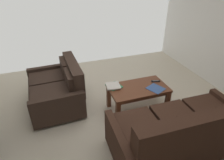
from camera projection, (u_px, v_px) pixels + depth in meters
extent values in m
cube|color=beige|center=(119.00, 123.00, 3.35)|extent=(4.98, 5.18, 0.01)
cylinder|color=black|center=(201.00, 119.00, 3.38)|extent=(0.05, 0.05, 0.06)
cylinder|color=black|center=(118.00, 139.00, 2.98)|extent=(0.05, 0.05, 0.06)
cube|color=#382116|center=(177.00, 135.00, 2.77)|extent=(1.71, 0.90, 0.38)
cube|color=#382116|center=(213.00, 113.00, 2.81)|extent=(0.54, 0.77, 0.10)
cube|color=#382116|center=(179.00, 121.00, 2.66)|extent=(0.54, 0.77, 0.10)
cube|color=#382116|center=(141.00, 130.00, 2.52)|extent=(0.54, 0.77, 0.10)
cube|color=#382116|center=(201.00, 133.00, 2.27)|extent=(1.69, 0.22, 0.51)
cube|color=#382116|center=(195.00, 126.00, 2.36)|extent=(0.51, 0.13, 0.37)
cube|color=#382116|center=(153.00, 137.00, 2.21)|extent=(0.51, 0.13, 0.37)
cube|color=#382116|center=(118.00, 146.00, 2.50)|extent=(0.12, 0.86, 0.54)
cylinder|color=black|center=(35.00, 95.00, 4.01)|extent=(0.05, 0.05, 0.06)
cylinder|color=black|center=(37.00, 123.00, 3.28)|extent=(0.05, 0.05, 0.06)
cylinder|color=black|center=(72.00, 88.00, 4.24)|extent=(0.05, 0.05, 0.06)
cylinder|color=black|center=(82.00, 113.00, 3.52)|extent=(0.05, 0.05, 0.06)
cube|color=#33231C|center=(55.00, 94.00, 3.66)|extent=(0.92, 1.10, 0.35)
cube|color=#33231C|center=(51.00, 78.00, 3.75)|extent=(0.79, 0.53, 0.10)
cube|color=#33231C|center=(54.00, 92.00, 3.32)|extent=(0.79, 0.53, 0.10)
cube|color=#33231C|center=(73.00, 74.00, 3.59)|extent=(0.22, 1.07, 0.48)
cube|color=#33231C|center=(65.00, 69.00, 3.77)|extent=(0.14, 0.48, 0.35)
cube|color=#33231C|center=(70.00, 82.00, 3.34)|extent=(0.14, 0.48, 0.35)
cube|color=#33231C|center=(51.00, 77.00, 4.09)|extent=(0.88, 0.14, 0.51)
cube|color=#33231C|center=(59.00, 110.00, 3.15)|extent=(0.88, 0.14, 0.51)
cube|color=brown|center=(138.00, 88.00, 3.43)|extent=(1.03, 0.58, 0.04)
cube|color=brown|center=(138.00, 90.00, 3.45)|extent=(0.95, 0.53, 0.05)
cube|color=brown|center=(153.00, 88.00, 3.89)|extent=(0.07, 0.07, 0.44)
cube|color=brown|center=(109.00, 97.00, 3.62)|extent=(0.07, 0.07, 0.44)
cube|color=brown|center=(167.00, 102.00, 3.48)|extent=(0.07, 0.07, 0.44)
cube|color=brown|center=(118.00, 113.00, 3.22)|extent=(0.07, 0.07, 0.44)
cube|color=#337F51|center=(114.00, 86.00, 3.45)|extent=(0.28, 0.29, 0.02)
cube|color=silver|center=(113.00, 86.00, 3.42)|extent=(0.27, 0.28, 0.02)
cube|color=black|center=(156.00, 81.00, 3.59)|extent=(0.17, 0.08, 0.02)
cube|color=#59595B|center=(156.00, 81.00, 3.58)|extent=(0.11, 0.06, 0.00)
cube|color=#385693|center=(156.00, 89.00, 3.38)|extent=(0.34, 0.35, 0.01)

